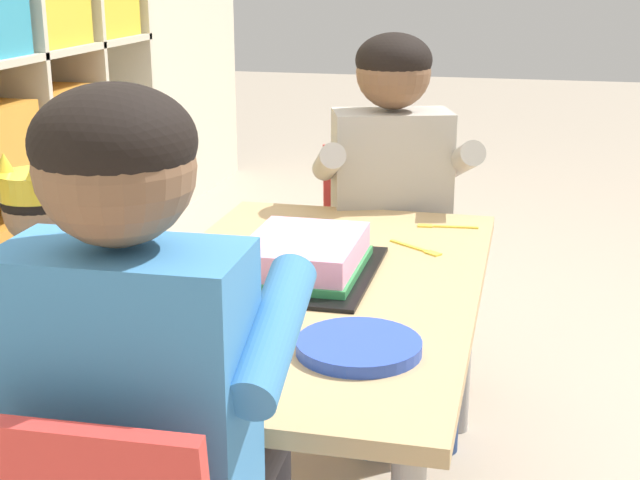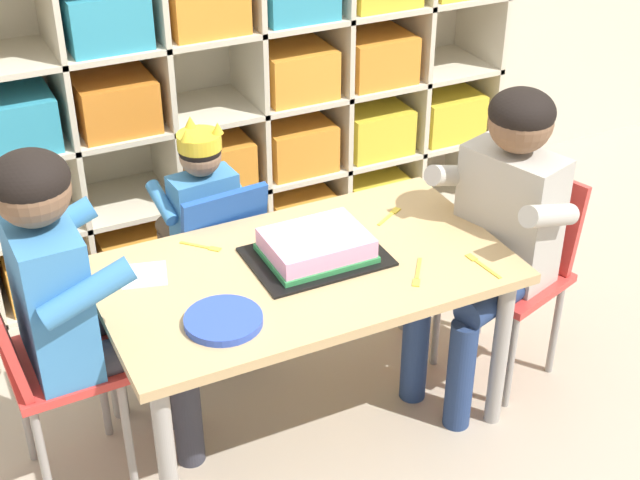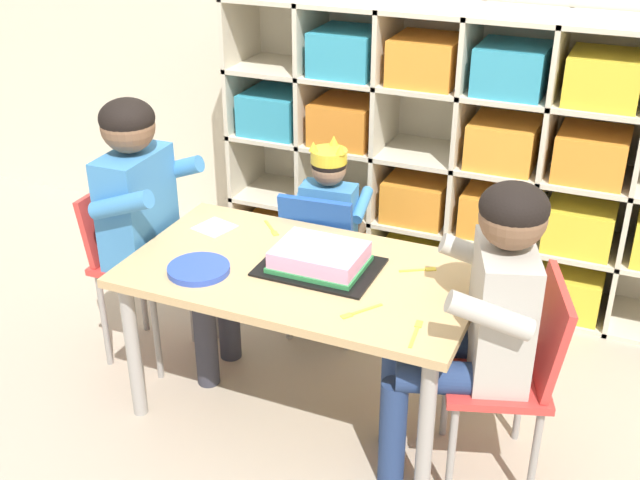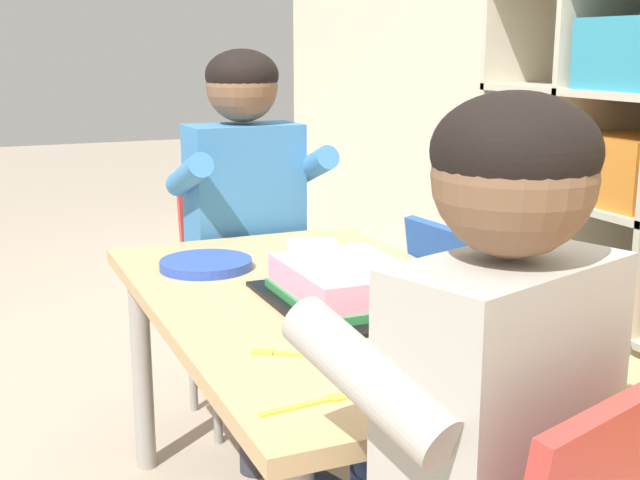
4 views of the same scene
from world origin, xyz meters
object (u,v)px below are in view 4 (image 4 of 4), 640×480
object	(u,v)px
fork_by_napkin	(313,403)
fork_near_cake_tray	(373,259)
child_with_crown	(516,278)
paper_plate_stack	(206,264)
activity_table	(324,330)
guest_at_table_side	(464,399)
birthday_cake_on_tray	(347,287)
fork_scattered_mid_table	(289,354)
classroom_chair_blue	(477,337)
classroom_chair_adult_side	(240,270)
fork_beside_plate_stack	(491,345)
adult_helper_seated	(252,202)

from	to	relation	value
fork_by_napkin	fork_near_cake_tray	bearing A→B (deg)	-128.28
child_with_crown	paper_plate_stack	distance (m)	0.73
activity_table	guest_at_table_side	size ratio (longest dim) A/B	1.16
birthday_cake_on_tray	fork_scattered_mid_table	bearing A→B (deg)	-43.14
classroom_chair_blue	paper_plate_stack	xyz separation A→B (m)	(-0.19, -0.60, 0.19)
classroom_chair_blue	paper_plate_stack	size ratio (longest dim) A/B	3.21
paper_plate_stack	fork_by_napkin	bearing A→B (deg)	-4.57
activity_table	classroom_chair_adult_side	xyz separation A→B (m)	(-0.74, 0.06, -0.07)
classroom_chair_blue	fork_by_napkin	distance (m)	0.89
fork_near_cake_tray	birthday_cake_on_tray	bearing A→B (deg)	-170.07
classroom_chair_adult_side	birthday_cake_on_tray	bearing A→B (deg)	-94.30
classroom_chair_blue	birthday_cake_on_tray	size ratio (longest dim) A/B	1.70
guest_at_table_side	fork_scattered_mid_table	xyz separation A→B (m)	(-0.34, -0.11, -0.04)
child_with_crown	fork_beside_plate_stack	distance (m)	0.64
child_with_crown	fork_near_cake_tray	bearing A→B (deg)	68.09
guest_at_table_side	birthday_cake_on_tray	bearing A→B (deg)	-118.08
fork_by_napkin	fork_beside_plate_stack	bearing A→B (deg)	-170.74
adult_helper_seated	fork_near_cake_tray	bearing A→B (deg)	-70.50
child_with_crown	fork_scattered_mid_table	bearing A→B (deg)	113.10
paper_plate_stack	fork_near_cake_tray	distance (m)	0.38
classroom_chair_blue	fork_beside_plate_stack	distance (m)	0.59
adult_helper_seated	fork_scattered_mid_table	distance (m)	0.93
child_with_crown	fork_near_cake_tray	distance (m)	0.35
fork_beside_plate_stack	child_with_crown	bearing A→B (deg)	-71.24
birthday_cake_on_tray	fork_scattered_mid_table	xyz separation A→B (m)	(0.22, -0.20, -0.03)
paper_plate_stack	fork_beside_plate_stack	size ratio (longest dim) A/B	1.80
classroom_chair_blue	guest_at_table_side	xyz separation A→B (m)	(0.72, -0.51, 0.23)
adult_helper_seated	birthday_cake_on_tray	world-z (taller)	adult_helper_seated
fork_beside_plate_stack	fork_by_napkin	bearing A→B (deg)	73.79
fork_scattered_mid_table	fork_beside_plate_stack	xyz separation A→B (m)	(0.09, 0.32, -0.00)
activity_table	classroom_chair_blue	world-z (taller)	classroom_chair_blue
fork_scattered_mid_table	fork_near_cake_tray	size ratio (longest dim) A/B	1.22
fork_beside_plate_stack	fork_by_napkin	distance (m)	0.37
paper_plate_stack	fork_by_napkin	world-z (taller)	paper_plate_stack
paper_plate_stack	fork_beside_plate_stack	world-z (taller)	paper_plate_stack
fork_beside_plate_stack	birthday_cake_on_tray	bearing A→B (deg)	-10.34
adult_helper_seated	paper_plate_stack	bearing A→B (deg)	-125.69
fork_near_cake_tray	guest_at_table_side	bearing A→B (deg)	-153.83
activity_table	child_with_crown	size ratio (longest dim) A/B	1.41
child_with_crown	classroom_chair_adult_side	distance (m)	0.79
child_with_crown	guest_at_table_side	bearing A→B (deg)	134.56
activity_table	guest_at_table_side	world-z (taller)	guest_at_table_side
adult_helper_seated	activity_table	bearing A→B (deg)	-97.68
birthday_cake_on_tray	adult_helper_seated	bearing A→B (deg)	176.60
classroom_chair_blue	classroom_chair_adult_side	world-z (taller)	classroom_chair_adult_side
classroom_chair_blue	birthday_cake_on_tray	world-z (taller)	classroom_chair_blue
child_with_crown	paper_plate_stack	size ratio (longest dim) A/B	4.02
fork_beside_plate_stack	fork_by_napkin	size ratio (longest dim) A/B	0.79
classroom_chair_adult_side	classroom_chair_blue	bearing A→B (deg)	-60.25
fork_scattered_mid_table	birthday_cake_on_tray	bearing A→B (deg)	82.87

